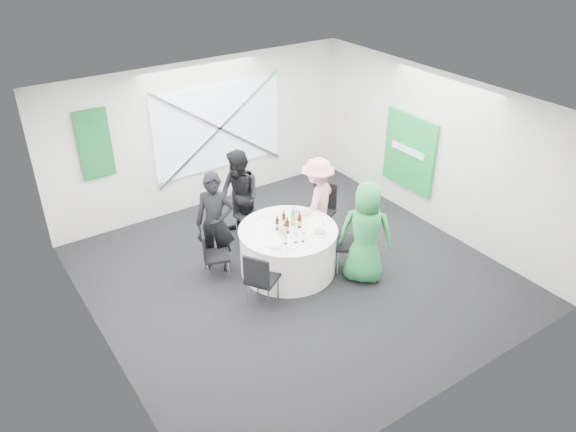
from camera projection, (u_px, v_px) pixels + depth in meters
floor at (295, 275)px, 8.97m from camera, size 6.00×6.00×0.00m
ceiling at (296, 107)px, 7.57m from camera, size 6.00×6.00×0.00m
wall_back at (204, 135)px, 10.42m from camera, size 6.00×0.00×6.00m
wall_front at (452, 305)px, 6.12m from camera, size 6.00×0.00×6.00m
wall_left at (93, 263)px, 6.81m from camera, size 0.00×6.00×6.00m
wall_right at (437, 152)px, 9.73m from camera, size 0.00×6.00×6.00m
window_panel at (219, 128)px, 10.49m from camera, size 2.60×0.03×1.60m
window_brace_a at (220, 128)px, 10.46m from camera, size 2.63×0.05×1.84m
window_brace_b at (220, 128)px, 10.46m from camera, size 2.63×0.05×1.84m
green_banner at (95, 145)px, 9.26m from camera, size 0.55×0.04×1.20m
green_sign at (409, 152)px, 10.23m from camera, size 0.05×1.20×1.40m
banquet_table at (288, 250)px, 8.92m from camera, size 1.56×1.56×0.76m
chair_back at (247, 210)px, 9.71m from camera, size 0.43×0.44×0.93m
chair_back_left at (211, 252)px, 8.65m from camera, size 0.51×0.51×0.86m
chair_back_right at (322, 206)px, 9.75m from camera, size 0.61×0.61×0.99m
chair_front_right at (356, 238)px, 8.82m from camera, size 0.64×0.63×1.01m
chair_front_left at (260, 277)px, 8.03m from camera, size 0.58×0.57×0.92m
person_man_back_left at (215, 223)px, 8.74m from camera, size 0.73×0.69×1.68m
person_man_back at (239, 197)px, 9.54m from camera, size 0.52×0.84×1.64m
person_woman_pink at (317, 201)px, 9.52m from camera, size 1.10×0.87×1.54m
person_woman_green at (366, 233)px, 8.51m from camera, size 0.95×0.95×1.66m
plate_back at (269, 214)px, 9.14m from camera, size 0.27×0.27×0.01m
plate_back_left at (250, 229)px, 8.73m from camera, size 0.25×0.25×0.01m
plate_back_right at (305, 214)px, 9.13m from camera, size 0.28×0.28×0.04m
plate_front_right at (320, 232)px, 8.63m from camera, size 0.26×0.26×0.04m
plate_front_left at (278, 249)px, 8.24m from camera, size 0.25×0.25×0.01m
napkin at (277, 245)px, 8.26m from camera, size 0.24×0.24×0.06m
beer_bottle_a at (277, 224)px, 8.68m from camera, size 0.06×0.06×0.25m
beer_bottle_b at (284, 220)px, 8.78m from camera, size 0.06×0.06×0.27m
beer_bottle_c at (300, 222)px, 8.72m from camera, size 0.06×0.06×0.28m
beer_bottle_d at (287, 227)px, 8.59m from camera, size 0.06×0.06×0.27m
green_water_bottle at (293, 218)px, 8.79m from camera, size 0.08×0.08×0.31m
clear_water_bottle at (281, 229)px, 8.54m from camera, size 0.08×0.08×0.27m
wine_glass_a at (297, 213)px, 8.93m from camera, size 0.07×0.07×0.17m
wine_glass_b at (303, 234)px, 8.37m from camera, size 0.07×0.07×0.17m
wine_glass_c at (296, 235)px, 8.34m from camera, size 0.07×0.07×0.17m
wine_glass_d at (286, 236)px, 8.31m from camera, size 0.07×0.07×0.17m
fork_a at (324, 236)px, 8.56m from camera, size 0.10×0.13×0.01m
knife_a at (323, 224)px, 8.86m from camera, size 0.10×0.13×0.01m
fork_b at (252, 225)px, 8.83m from camera, size 0.08×0.14×0.01m
knife_b at (253, 237)px, 8.53m from camera, size 0.08×0.14×0.01m
fork_c at (268, 247)px, 8.30m from camera, size 0.11×0.12×0.01m
knife_c at (293, 249)px, 8.23m from camera, size 0.12×0.12×0.01m
fork_d at (275, 212)px, 9.19m from camera, size 0.15×0.03×0.01m
knife_d at (258, 219)px, 9.01m from camera, size 0.15×0.03×0.01m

